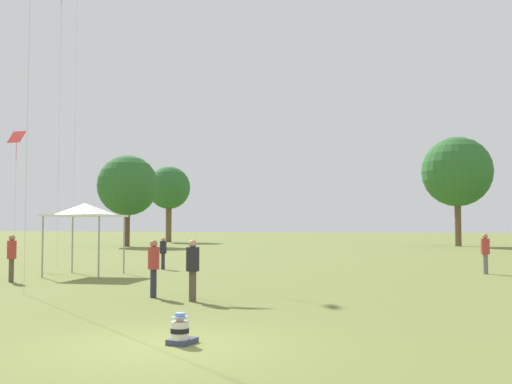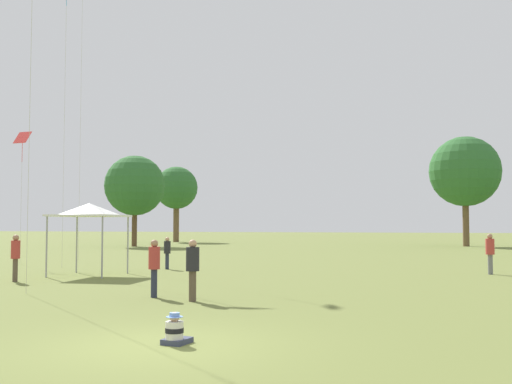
# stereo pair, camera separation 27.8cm
# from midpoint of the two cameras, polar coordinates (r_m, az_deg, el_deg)

# --- Properties ---
(ground_plane) EXTENTS (300.00, 300.00, 0.00)m
(ground_plane) POSITION_cam_midpoint_polar(r_m,az_deg,el_deg) (11.28, -9.64, -14.29)
(ground_plane) COLOR olive
(seated_toddler) EXTENTS (0.49, 0.57, 0.59)m
(seated_toddler) POSITION_cam_midpoint_polar(r_m,az_deg,el_deg) (11.33, -7.92, -13.03)
(seated_toddler) COLOR #383D56
(seated_toddler) RESTS_ON ground
(person_standing_0) EXTENTS (0.48, 0.48, 1.73)m
(person_standing_0) POSITION_cam_midpoint_polar(r_m,az_deg,el_deg) (18.35, -10.16, -6.66)
(person_standing_0) COLOR #282D42
(person_standing_0) RESTS_ON ground
(person_standing_1) EXTENTS (0.47, 0.47, 1.80)m
(person_standing_1) POSITION_cam_midpoint_polar(r_m,az_deg,el_deg) (24.74, -22.55, -5.44)
(person_standing_1) COLOR brown
(person_standing_1) RESTS_ON ground
(person_standing_2) EXTENTS (0.42, 0.42, 1.57)m
(person_standing_2) POSITION_cam_midpoint_polar(r_m,az_deg,el_deg) (29.62, -9.10, -5.49)
(person_standing_2) COLOR #282D42
(person_standing_2) RESTS_ON ground
(person_standing_4) EXTENTS (0.53, 0.53, 1.78)m
(person_standing_4) POSITION_cam_midpoint_polar(r_m,az_deg,el_deg) (28.34, 20.74, -5.18)
(person_standing_4) COLOR slate
(person_standing_4) RESTS_ON ground
(person_standing_5) EXTENTS (0.38, 0.38, 1.76)m
(person_standing_5) POSITION_cam_midpoint_polar(r_m,az_deg,el_deg) (17.29, -6.51, -6.90)
(person_standing_5) COLOR brown
(person_standing_5) RESTS_ON ground
(canopy_tent) EXTENTS (2.91, 2.91, 3.10)m
(canopy_tent) POSITION_cam_midpoint_polar(r_m,az_deg,el_deg) (26.79, -16.23, -1.70)
(canopy_tent) COLOR white
(canopy_tent) RESTS_ON ground
(kite_2) EXTENTS (0.90, 0.60, 7.33)m
(kite_2) POSITION_cam_midpoint_polar(r_m,az_deg,el_deg) (35.48, -22.06, 4.56)
(kite_2) COLOR red
(kite_2) RESTS_ON ground
(distant_tree_0) EXTENTS (5.96, 5.96, 9.01)m
(distant_tree_0) POSITION_cam_midpoint_polar(r_m,az_deg,el_deg) (60.49, -12.25, 0.60)
(distant_tree_0) COLOR brown
(distant_tree_0) RESTS_ON ground
(distant_tree_1) EXTENTS (7.00, 7.00, 10.97)m
(distant_tree_1) POSITION_cam_midpoint_polar(r_m,az_deg,el_deg) (63.34, 18.49, 1.83)
(distant_tree_1) COLOR brown
(distant_tree_1) RESTS_ON ground
(distant_tree_2) EXTENTS (5.27, 5.27, 9.35)m
(distant_tree_2) POSITION_cam_midpoint_polar(r_m,az_deg,el_deg) (74.87, -8.40, 0.36)
(distant_tree_2) COLOR brown
(distant_tree_2) RESTS_ON ground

